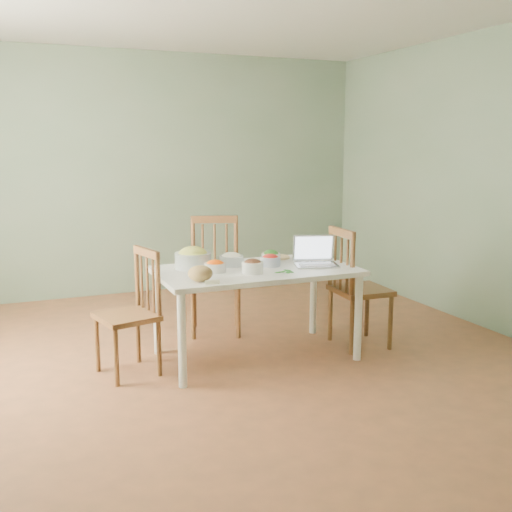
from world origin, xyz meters
name	(u,v)px	position (x,y,z in m)	size (l,w,h in m)	color
floor	(228,359)	(0.00, 0.00, 0.00)	(5.00, 5.00, 0.00)	brown
ceiling	(225,0)	(0.00, 0.00, 2.70)	(5.00, 5.00, 0.00)	white
wall_back	(152,174)	(0.00, 2.50, 1.35)	(5.00, 0.00, 2.70)	gray
wall_front	(450,235)	(0.00, -2.50, 1.35)	(5.00, 0.00, 2.70)	gray
wall_right	(484,182)	(2.50, 0.00, 1.35)	(0.00, 5.00, 2.70)	gray
dining_table	(256,313)	(0.23, -0.03, 0.36)	(1.55, 0.87, 0.73)	white
chair_far	(215,276)	(0.14, 0.71, 0.52)	(0.46, 0.44, 1.04)	brown
chair_left	(126,313)	(-0.79, 0.00, 0.47)	(0.41, 0.39, 0.93)	brown
chair_right	(361,287)	(1.15, -0.10, 0.50)	(0.45, 0.42, 1.01)	brown
bread_boule	(200,273)	(-0.31, -0.29, 0.78)	(0.18, 0.18, 0.12)	tan
butter_stick	(212,282)	(-0.26, -0.40, 0.74)	(0.10, 0.03, 0.03)	beige
bowl_squash	(193,258)	(-0.22, 0.17, 0.81)	(0.29, 0.29, 0.17)	#CACA51
bowl_carrot	(215,266)	(-0.11, -0.03, 0.77)	(0.16, 0.16, 0.09)	#E74B00
bowl_onion	(231,259)	(0.09, 0.15, 0.78)	(0.20, 0.20, 0.11)	white
bowl_mushroom	(252,266)	(0.14, -0.18, 0.78)	(0.16, 0.16, 0.11)	#391C15
bowl_redpep	(270,260)	(0.37, 0.02, 0.77)	(0.16, 0.16, 0.09)	#B92504
bowl_broccoli	(271,256)	(0.44, 0.17, 0.77)	(0.16, 0.16, 0.10)	#13500E
flatbread	(278,257)	(0.57, 0.30, 0.73)	(0.20, 0.20, 0.02)	tan
basil_bunch	(284,271)	(0.37, -0.24, 0.73)	(0.18, 0.18, 0.02)	#21591A
laptop	(317,252)	(0.72, -0.12, 0.84)	(0.34, 0.28, 0.23)	#BBBBBF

